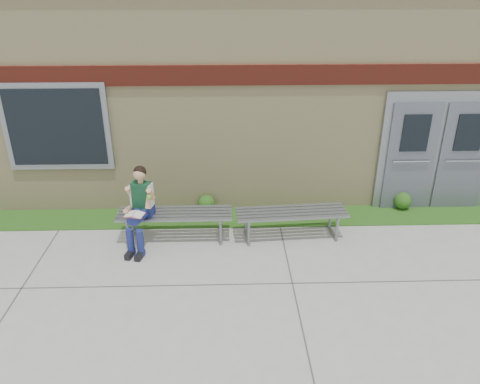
{
  "coord_description": "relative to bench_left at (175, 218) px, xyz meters",
  "views": [
    {
      "loc": [
        0.04,
        -5.21,
        4.21
      ],
      "look_at": [
        0.25,
        1.7,
        0.96
      ],
      "focal_mm": 35.0,
      "sensor_mm": 36.0,
      "label": 1
    }
  ],
  "objects": [
    {
      "name": "ground",
      "position": [
        0.86,
        -1.88,
        -0.39
      ],
      "size": [
        80.0,
        80.0,
        0.0
      ],
      "primitive_type": "plane",
      "color": "#9E9E99",
      "rests_on": "ground"
    },
    {
      "name": "grass_strip",
      "position": [
        0.86,
        0.72,
        -0.38
      ],
      "size": [
        16.0,
        0.8,
        0.02
      ],
      "primitive_type": "cube",
      "color": "#214512",
      "rests_on": "ground"
    },
    {
      "name": "school_building",
      "position": [
        0.86,
        4.11,
        1.71
      ],
      "size": [
        16.2,
        6.22,
        4.2
      ],
      "color": "beige",
      "rests_on": "ground"
    },
    {
      "name": "bench_left",
      "position": [
        0.0,
        0.0,
        0.0
      ],
      "size": [
        1.95,
        0.54,
        0.51
      ],
      "rotation": [
        0.0,
        0.0,
        0.0
      ],
      "color": "gray",
      "rests_on": "ground"
    },
    {
      "name": "bench_right",
      "position": [
        2.0,
        0.0,
        -0.01
      ],
      "size": [
        1.94,
        0.66,
        0.5
      ],
      "rotation": [
        0.0,
        0.0,
        0.07
      ],
      "color": "gray",
      "rests_on": "ground"
    },
    {
      "name": "girl",
      "position": [
        -0.54,
        -0.2,
        0.35
      ],
      "size": [
        0.5,
        0.84,
        1.39
      ],
      "rotation": [
        0.0,
        0.0,
        -0.23
      ],
      "color": "navy",
      "rests_on": "ground"
    },
    {
      "name": "shrub_mid",
      "position": [
        0.5,
        0.97,
        -0.2
      ],
      "size": [
        0.33,
        0.33,
        0.33
      ],
      "primitive_type": "sphere",
      "color": "#214512",
      "rests_on": "grass_strip"
    },
    {
      "name": "shrub_east",
      "position": [
        4.31,
        0.97,
        -0.2
      ],
      "size": [
        0.33,
        0.33,
        0.33
      ],
      "primitive_type": "sphere",
      "color": "#214512",
      "rests_on": "grass_strip"
    }
  ]
}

